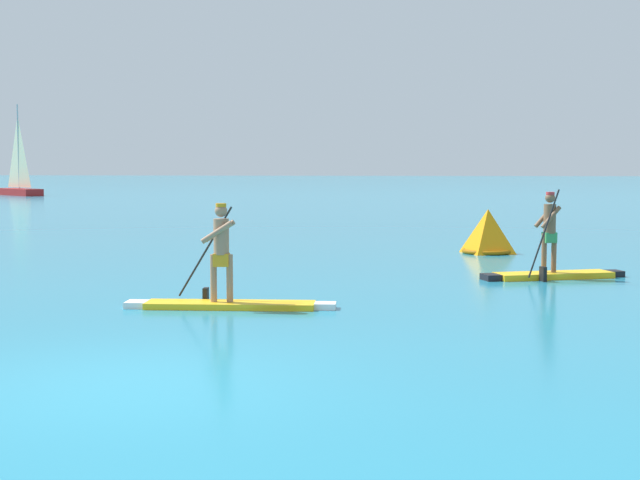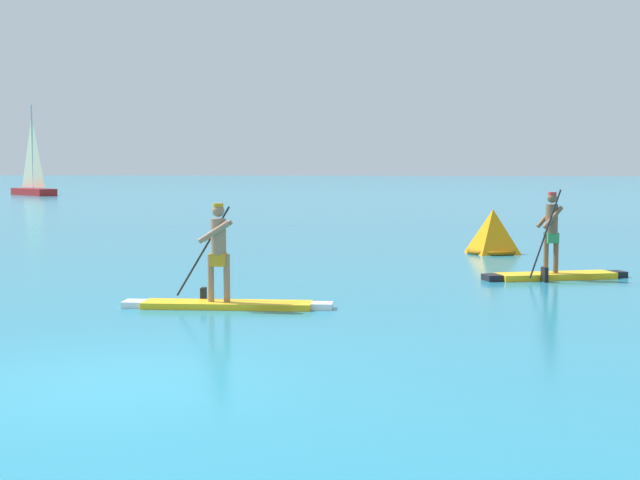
% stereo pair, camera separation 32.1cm
% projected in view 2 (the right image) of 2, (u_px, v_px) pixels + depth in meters
% --- Properties ---
extents(ground, '(440.00, 440.00, 0.00)m').
position_uv_depth(ground, '(117.00, 382.00, 9.81)').
color(ground, teal).
extents(paddleboarder_mid_center, '(3.59, 0.89, 1.81)m').
position_uv_depth(paddleboarder_mid_center, '(223.00, 286.00, 14.93)').
color(paddleboarder_mid_center, yellow).
rests_on(paddleboarder_mid_center, ground).
extents(paddleboarder_far_right, '(3.14, 1.57, 1.93)m').
position_uv_depth(paddleboarder_far_right, '(554.00, 262.00, 18.76)').
color(paddleboarder_far_right, yellow).
rests_on(paddleboarder_far_right, ground).
extents(race_marker_buoy, '(1.51, 1.51, 1.22)m').
position_uv_depth(race_marker_buoy, '(493.00, 234.00, 24.25)').
color(race_marker_buoy, orange).
rests_on(race_marker_buoy, ground).
extents(sailboat_left_horizon, '(5.47, 4.86, 7.50)m').
position_uv_depth(sailboat_left_horizon, '(33.00, 183.00, 73.58)').
color(sailboat_left_horizon, '#A51E1E').
rests_on(sailboat_left_horizon, ground).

